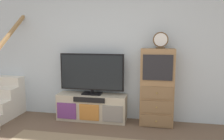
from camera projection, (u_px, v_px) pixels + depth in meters
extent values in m
cube|color=silver|center=(110.00, 48.00, 4.32)|extent=(6.40, 0.12, 2.70)
cube|color=#BCB29E|center=(92.00, 107.00, 4.29)|extent=(1.30, 0.36, 0.49)
cube|color=#70387F|center=(67.00, 111.00, 4.19)|extent=(0.36, 0.02, 0.30)
cube|color=#BC7533|center=(89.00, 112.00, 4.11)|extent=(0.36, 0.02, 0.30)
cube|color=gray|center=(113.00, 114.00, 4.03)|extent=(0.36, 0.02, 0.30)
cube|color=black|center=(89.00, 100.00, 4.08)|extent=(0.59, 0.02, 0.09)
cube|color=black|center=(92.00, 93.00, 4.27)|extent=(0.36, 0.22, 0.02)
cylinder|color=black|center=(92.00, 91.00, 4.27)|extent=(0.05, 0.05, 0.06)
cube|color=black|center=(92.00, 72.00, 4.21)|extent=(1.20, 0.05, 0.68)
cube|color=black|center=(91.00, 72.00, 4.18)|extent=(1.15, 0.01, 0.63)
cube|color=#93704C|center=(157.00, 87.00, 4.01)|extent=(0.58, 0.34, 1.37)
cube|color=brown|center=(156.00, 121.00, 3.92)|extent=(0.53, 0.02, 0.21)
sphere|color=olive|center=(156.00, 121.00, 3.90)|extent=(0.03, 0.03, 0.03)
cube|color=brown|center=(156.00, 107.00, 3.88)|extent=(0.53, 0.02, 0.21)
sphere|color=olive|center=(156.00, 107.00, 3.87)|extent=(0.03, 0.03, 0.03)
cube|color=brown|center=(157.00, 93.00, 3.85)|extent=(0.53, 0.02, 0.21)
sphere|color=olive|center=(157.00, 93.00, 3.83)|extent=(0.03, 0.03, 0.03)
cube|color=#232328|center=(158.00, 68.00, 3.78)|extent=(0.49, 0.02, 0.43)
cube|color=#4C3823|center=(160.00, 48.00, 3.88)|extent=(0.16, 0.08, 0.02)
cylinder|color=brown|center=(161.00, 40.00, 3.86)|extent=(0.26, 0.04, 0.26)
cylinder|color=silver|center=(161.00, 40.00, 3.83)|extent=(0.22, 0.01, 0.22)
cube|color=silver|center=(4.00, 94.00, 4.75)|extent=(0.90, 0.26, 0.76)
cube|color=silver|center=(11.00, 87.00, 4.99)|extent=(0.90, 0.26, 0.95)
cube|color=#9E7547|center=(13.00, 29.00, 4.20)|extent=(0.06, 1.33, 0.99)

